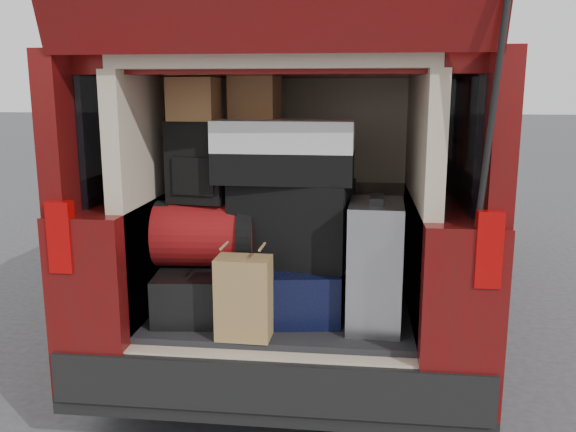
# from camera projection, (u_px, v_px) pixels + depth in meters

# --- Properties ---
(ground) EXTENTS (80.00, 80.00, 0.00)m
(ground) POSITION_uv_depth(u_px,v_px,m) (278.00, 430.00, 2.96)
(ground) COLOR #39393B
(ground) RESTS_ON ground
(minivan) EXTENTS (1.90, 5.35, 2.77)m
(minivan) POSITION_uv_depth(u_px,v_px,m) (310.00, 186.00, 4.58)
(minivan) COLOR black
(minivan) RESTS_ON ground
(load_floor) EXTENTS (1.24, 1.05, 0.55)m
(load_floor) POSITION_uv_depth(u_px,v_px,m) (285.00, 353.00, 3.17)
(load_floor) COLOR black
(load_floor) RESTS_ON ground
(black_hardshell) EXTENTS (0.46, 0.60, 0.22)m
(black_hardshell) POSITION_uv_depth(u_px,v_px,m) (204.00, 288.00, 2.99)
(black_hardshell) COLOR black
(black_hardshell) RESTS_ON load_floor
(navy_hardshell) EXTENTS (0.53, 0.62, 0.24)m
(navy_hardshell) POSITION_uv_depth(u_px,v_px,m) (288.00, 286.00, 2.98)
(navy_hardshell) COLOR black
(navy_hardshell) RESTS_ON load_floor
(silver_roller) EXTENTS (0.26, 0.39, 0.58)m
(silver_roller) POSITION_uv_depth(u_px,v_px,m) (375.00, 264.00, 2.78)
(silver_roller) COLOR white
(silver_roller) RESTS_ON load_floor
(kraft_bag) EXTENTS (0.24, 0.16, 0.36)m
(kraft_bag) POSITION_uv_depth(u_px,v_px,m) (244.00, 298.00, 2.64)
(kraft_bag) COLOR #9D7E47
(kraft_bag) RESTS_ON load_floor
(red_duffel) EXTENTS (0.50, 0.34, 0.31)m
(red_duffel) POSITION_uv_depth(u_px,v_px,m) (206.00, 234.00, 2.96)
(red_duffel) COLOR maroon
(red_duffel) RESTS_ON black_hardshell
(black_soft_case) EXTENTS (0.60, 0.41, 0.40)m
(black_soft_case) POSITION_uv_depth(u_px,v_px,m) (292.00, 222.00, 2.93)
(black_soft_case) COLOR black
(black_soft_case) RESTS_ON navy_hardshell
(backpack) EXTENTS (0.30, 0.21, 0.39)m
(backpack) POSITION_uv_depth(u_px,v_px,m) (198.00, 162.00, 2.90)
(backpack) COLOR black
(backpack) RESTS_ON red_duffel
(twotone_duffel) EXTENTS (0.65, 0.34, 0.29)m
(twotone_duffel) POSITION_uv_depth(u_px,v_px,m) (285.00, 151.00, 2.84)
(twotone_duffel) COLOR silver
(twotone_duffel) RESTS_ON black_soft_case
(grocery_sack_lower) EXTENTS (0.23, 0.19, 0.20)m
(grocery_sack_lower) POSITION_uv_depth(u_px,v_px,m) (194.00, 99.00, 2.82)
(grocery_sack_lower) COLOR brown
(grocery_sack_lower) RESTS_ON backpack
(grocery_sack_upper) EXTENTS (0.24, 0.21, 0.22)m
(grocery_sack_upper) POSITION_uv_depth(u_px,v_px,m) (255.00, 95.00, 2.91)
(grocery_sack_upper) COLOR brown
(grocery_sack_upper) RESTS_ON twotone_duffel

